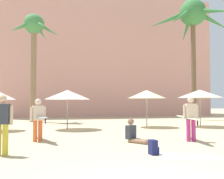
{
  "coord_description": "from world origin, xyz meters",
  "views": [
    {
      "loc": [
        -1.72,
        -4.4,
        1.47
      ],
      "look_at": [
        0.96,
        7.0,
        2.05
      ],
      "focal_mm": 44.04,
      "sensor_mm": 36.0,
      "label": 1
    }
  ],
  "objects_px": {
    "cafe_umbrella_3": "(147,94)",
    "backpack": "(153,148)",
    "person_far_right": "(134,134)",
    "cafe_umbrella_2": "(200,94)",
    "person_mid_right": "(189,117)",
    "person_mid_center": "(38,118)",
    "palm_tree_far_left": "(193,19)",
    "cafe_umbrella_0": "(67,95)",
    "person_near_left": "(2,122)",
    "beach_towel": "(190,157)",
    "palm_tree_left": "(34,36)"
  },
  "relations": [
    {
      "from": "cafe_umbrella_2",
      "to": "beach_towel",
      "type": "height_order",
      "value": "cafe_umbrella_2"
    },
    {
      "from": "person_far_right",
      "to": "cafe_umbrella_2",
      "type": "bearing_deg",
      "value": 99.11
    },
    {
      "from": "cafe_umbrella_2",
      "to": "person_mid_right",
      "type": "height_order",
      "value": "cafe_umbrella_2"
    },
    {
      "from": "cafe_umbrella_0",
      "to": "person_mid_right",
      "type": "distance_m",
      "value": 7.33
    },
    {
      "from": "person_near_left",
      "to": "cafe_umbrella_2",
      "type": "bearing_deg",
      "value": 136.02
    },
    {
      "from": "person_mid_right",
      "to": "person_mid_center",
      "type": "relative_size",
      "value": 1.1
    },
    {
      "from": "beach_towel",
      "to": "person_near_left",
      "type": "bearing_deg",
      "value": 164.33
    },
    {
      "from": "cafe_umbrella_0",
      "to": "backpack",
      "type": "relative_size",
      "value": 6.11
    },
    {
      "from": "cafe_umbrella_0",
      "to": "person_near_left",
      "type": "relative_size",
      "value": 1.5
    },
    {
      "from": "palm_tree_left",
      "to": "person_mid_right",
      "type": "height_order",
      "value": "palm_tree_left"
    },
    {
      "from": "person_mid_center",
      "to": "person_near_left",
      "type": "xyz_separation_m",
      "value": [
        -0.89,
        -2.76,
        0.04
      ]
    },
    {
      "from": "cafe_umbrella_2",
      "to": "cafe_umbrella_3",
      "type": "xyz_separation_m",
      "value": [
        -3.34,
        0.51,
        -0.04
      ]
    },
    {
      "from": "cafe_umbrella_3",
      "to": "person_near_left",
      "type": "xyz_separation_m",
      "value": [
        -7.19,
        -7.71,
        -1.08
      ]
    },
    {
      "from": "cafe_umbrella_0",
      "to": "person_mid_right",
      "type": "bearing_deg",
      "value": -53.93
    },
    {
      "from": "palm_tree_far_left",
      "to": "beach_towel",
      "type": "distance_m",
      "value": 19.43
    },
    {
      "from": "palm_tree_left",
      "to": "cafe_umbrella_2",
      "type": "height_order",
      "value": "palm_tree_left"
    },
    {
      "from": "palm_tree_left",
      "to": "person_near_left",
      "type": "bearing_deg",
      "value": -90.52
    },
    {
      "from": "backpack",
      "to": "person_mid_center",
      "type": "xyz_separation_m",
      "value": [
        -3.31,
        3.61,
        0.69
      ]
    },
    {
      "from": "cafe_umbrella_0",
      "to": "beach_towel",
      "type": "height_order",
      "value": "cafe_umbrella_0"
    },
    {
      "from": "palm_tree_far_left",
      "to": "beach_towel",
      "type": "bearing_deg",
      "value": -120.27
    },
    {
      "from": "cafe_umbrella_3",
      "to": "person_mid_right",
      "type": "height_order",
      "value": "cafe_umbrella_3"
    },
    {
      "from": "palm_tree_far_left",
      "to": "backpack",
      "type": "xyz_separation_m",
      "value": [
        -9.54,
        -14.34,
        -8.73
      ]
    },
    {
      "from": "cafe_umbrella_2",
      "to": "beach_towel",
      "type": "bearing_deg",
      "value": -122.58
    },
    {
      "from": "cafe_umbrella_3",
      "to": "person_far_right",
      "type": "relative_size",
      "value": 2.43
    },
    {
      "from": "beach_towel",
      "to": "palm_tree_left",
      "type": "bearing_deg",
      "value": 107.59
    },
    {
      "from": "backpack",
      "to": "cafe_umbrella_3",
      "type": "bearing_deg",
      "value": 67.38
    },
    {
      "from": "palm_tree_far_left",
      "to": "person_mid_center",
      "type": "relative_size",
      "value": 4.06
    },
    {
      "from": "beach_towel",
      "to": "person_near_left",
      "type": "xyz_separation_m",
      "value": [
        -5.03,
        1.41,
        0.93
      ]
    },
    {
      "from": "person_mid_right",
      "to": "person_far_right",
      "type": "bearing_deg",
      "value": 94.78
    },
    {
      "from": "backpack",
      "to": "person_mid_center",
      "type": "bearing_deg",
      "value": 129.21
    },
    {
      "from": "cafe_umbrella_2",
      "to": "person_mid_right",
      "type": "bearing_deg",
      "value": -124.29
    },
    {
      "from": "person_mid_center",
      "to": "person_near_left",
      "type": "height_order",
      "value": "person_near_left"
    },
    {
      "from": "person_mid_center",
      "to": "person_far_right",
      "type": "xyz_separation_m",
      "value": [
        3.52,
        -1.2,
        -0.59
      ]
    },
    {
      "from": "cafe_umbrella_0",
      "to": "cafe_umbrella_3",
      "type": "height_order",
      "value": "cafe_umbrella_3"
    },
    {
      "from": "cafe_umbrella_2",
      "to": "person_mid_center",
      "type": "xyz_separation_m",
      "value": [
        -9.65,
        -4.43,
        -1.16
      ]
    },
    {
      "from": "cafe_umbrella_2",
      "to": "palm_tree_far_left",
      "type": "bearing_deg",
      "value": 63.08
    },
    {
      "from": "person_mid_right",
      "to": "person_mid_center",
      "type": "bearing_deg",
      "value": 85.01
    },
    {
      "from": "beach_towel",
      "to": "backpack",
      "type": "distance_m",
      "value": 1.03
    },
    {
      "from": "cafe_umbrella_2",
      "to": "person_mid_right",
      "type": "xyz_separation_m",
      "value": [
        -3.93,
        -5.77,
        -1.13
      ]
    },
    {
      "from": "backpack",
      "to": "person_mid_right",
      "type": "distance_m",
      "value": 3.39
    },
    {
      "from": "cafe_umbrella_2",
      "to": "cafe_umbrella_3",
      "type": "height_order",
      "value": "cafe_umbrella_2"
    },
    {
      "from": "palm_tree_far_left",
      "to": "person_mid_center",
      "type": "distance_m",
      "value": 18.57
    },
    {
      "from": "palm_tree_far_left",
      "to": "person_near_left",
      "type": "distance_m",
      "value": 20.85
    },
    {
      "from": "person_far_right",
      "to": "person_mid_center",
      "type": "bearing_deg",
      "value": -142.39
    },
    {
      "from": "palm_tree_far_left",
      "to": "person_mid_right",
      "type": "distance_m",
      "value": 16.14
    },
    {
      "from": "person_mid_right",
      "to": "cafe_umbrella_3",
      "type": "bearing_deg",
      "value": 2.76
    },
    {
      "from": "cafe_umbrella_3",
      "to": "backpack",
      "type": "bearing_deg",
      "value": -109.31
    },
    {
      "from": "person_mid_right",
      "to": "person_near_left",
      "type": "height_order",
      "value": "person_mid_right"
    },
    {
      "from": "cafe_umbrella_3",
      "to": "backpack",
      "type": "xyz_separation_m",
      "value": [
        -3.0,
        -8.55,
        -1.81
      ]
    },
    {
      "from": "cafe_umbrella_2",
      "to": "person_mid_right",
      "type": "distance_m",
      "value": 7.07
    }
  ]
}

